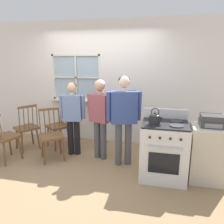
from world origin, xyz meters
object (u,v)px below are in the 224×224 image
at_px(chair_near_wall, 5,138).
at_px(person_elderly_left, 73,113).
at_px(stereo, 212,121).
at_px(handbag, 67,109).
at_px(person_teen_center, 100,112).
at_px(kettle, 155,118).
at_px(chair_by_window, 59,126).
at_px(person_adult_right, 124,113).
at_px(potted_plant, 75,97).
at_px(chair_near_stove, 27,128).
at_px(chair_center_cluster, 52,136).
at_px(stove, 164,150).
at_px(side_counter, 208,153).

distance_m(chair_near_wall, person_elderly_left, 1.33).
bearing_deg(stereo, handbag, 161.39).
relative_size(chair_near_wall, person_teen_center, 0.64).
distance_m(kettle, stereo, 0.86).
height_order(chair_by_window, handbag, same).
xyz_separation_m(person_teen_center, person_adult_right, (0.48, -0.16, 0.06)).
height_order(potted_plant, stereo, potted_plant).
distance_m(chair_by_window, kettle, 2.33).
relative_size(chair_near_stove, potted_plant, 4.67).
bearing_deg(stereo, chair_by_window, 165.68).
height_order(chair_center_cluster, person_teen_center, person_teen_center).
xyz_separation_m(stove, stereo, (0.68, 0.05, 0.51)).
relative_size(stove, side_counter, 1.20).
bearing_deg(chair_near_stove, chair_by_window, 151.76).
relative_size(person_adult_right, handbag, 5.26).
bearing_deg(stereo, person_teen_center, 168.15).
xyz_separation_m(chair_center_cluster, handbag, (-0.01, 0.79, 0.34)).
height_order(chair_center_cluster, potted_plant, potted_plant).
bearing_deg(chair_center_cluster, chair_by_window, 68.18).
height_order(chair_near_wall, person_teen_center, person_teen_center).
xyz_separation_m(chair_by_window, person_elderly_left, (0.47, -0.30, 0.40)).
bearing_deg(person_teen_center, chair_near_wall, -145.05).
xyz_separation_m(chair_near_wall, potted_plant, (0.86, 1.36, 0.56)).
bearing_deg(potted_plant, person_elderly_left, -71.01).
bearing_deg(person_teen_center, handbag, 167.44).
relative_size(chair_near_stove, handbag, 3.19).
bearing_deg(person_teen_center, chair_center_cluster, -146.12).
xyz_separation_m(chair_by_window, chair_near_wall, (-0.66, -0.86, 0.00)).
relative_size(chair_center_cluster, person_adult_right, 0.61).
bearing_deg(side_counter, person_elderly_left, 170.09).
xyz_separation_m(chair_near_wall, person_adult_right, (2.18, 0.35, 0.51)).
bearing_deg(chair_near_wall, kettle, -160.79).
distance_m(person_elderly_left, side_counter, 2.50).
distance_m(chair_center_cluster, handbag, 0.86).
xyz_separation_m(person_adult_right, handbag, (-1.38, 0.69, -0.17)).
bearing_deg(person_elderly_left, side_counter, -21.68).
bearing_deg(chair_near_wall, side_counter, -157.31).
bearing_deg(stereo, chair_near_wall, -178.10).
bearing_deg(person_teen_center, stove, -1.87).
xyz_separation_m(person_elderly_left, kettle, (1.59, -0.62, 0.16)).
xyz_separation_m(chair_center_cluster, person_adult_right, (1.37, 0.09, 0.51)).
height_order(chair_near_stove, stove, stove).
xyz_separation_m(chair_near_wall, chair_near_stove, (0.08, 0.57, 0.00)).
distance_m(chair_near_wall, potted_plant, 1.70).
relative_size(person_elderly_left, stove, 1.34).
distance_m(person_teen_center, side_counter, 1.95).
bearing_deg(stove, kettle, -140.91).
bearing_deg(person_adult_right, person_elderly_left, 151.13).
height_order(handbag, side_counter, handbag).
distance_m(person_teen_center, stereo, 1.90).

